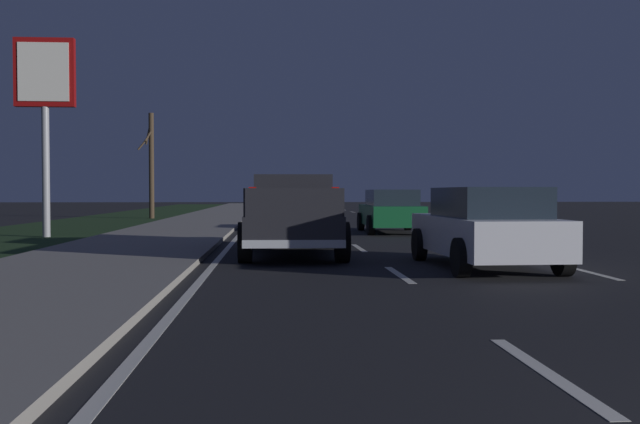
# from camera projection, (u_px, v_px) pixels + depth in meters

# --- Properties ---
(ground) EXTENTS (144.00, 144.00, 0.00)m
(ground) POSITION_uv_depth(u_px,v_px,m) (367.00, 226.00, 29.39)
(ground) COLOR black
(sidewalk_shoulder) EXTENTS (108.00, 4.00, 0.12)m
(sidewalk_shoulder) POSITION_uv_depth(u_px,v_px,m) (191.00, 225.00, 28.90)
(sidewalk_shoulder) COLOR gray
(sidewalk_shoulder) RESTS_ON ground
(grass_verge) EXTENTS (108.00, 6.00, 0.01)m
(grass_verge) POSITION_uv_depth(u_px,v_px,m) (71.00, 227.00, 28.57)
(grass_verge) COLOR #1E3819
(grass_verge) RESTS_ON ground
(lane_markings) EXTENTS (108.00, 7.04, 0.01)m
(lane_markings) POSITION_uv_depth(u_px,v_px,m) (293.00, 223.00, 32.02)
(lane_markings) COLOR silver
(lane_markings) RESTS_ON ground
(pickup_truck) EXTENTS (5.46, 2.36, 1.87)m
(pickup_truck) POSITION_uv_depth(u_px,v_px,m) (293.00, 215.00, 16.19)
(pickup_truck) COLOR #232328
(pickup_truck) RESTS_ON ground
(sedan_white) EXTENTS (4.45, 2.10, 1.54)m
(sedan_white) POSITION_uv_depth(u_px,v_px,m) (485.00, 227.00, 13.11)
(sedan_white) COLOR silver
(sedan_white) RESTS_ON ground
(sedan_green) EXTENTS (4.42, 2.06, 1.54)m
(sedan_green) POSITION_uv_depth(u_px,v_px,m) (391.00, 211.00, 24.48)
(sedan_green) COLOR #14592D
(sedan_green) RESTS_ON ground
(gas_price_sign) EXTENTS (0.27, 1.90, 6.40)m
(gas_price_sign) POSITION_uv_depth(u_px,v_px,m) (45.00, 89.00, 21.98)
(gas_price_sign) COLOR #99999E
(gas_price_sign) RESTS_ON ground
(bare_tree_far) EXTENTS (1.65, 0.86, 5.82)m
(bare_tree_far) POSITION_uv_depth(u_px,v_px,m) (151.00, 164.00, 37.85)
(bare_tree_far) COLOR #423323
(bare_tree_far) RESTS_ON ground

